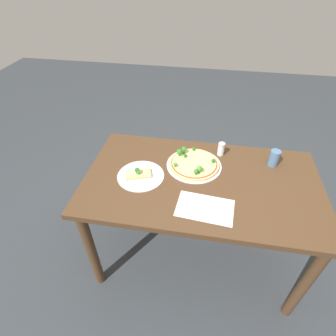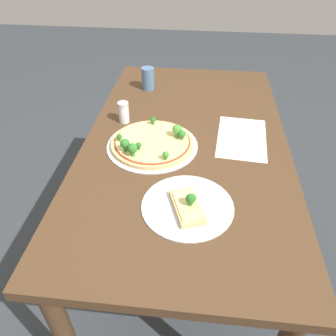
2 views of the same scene
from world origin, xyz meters
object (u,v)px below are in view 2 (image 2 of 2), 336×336
Objects in this scene: condiment_shaker at (124,112)px; pizza_tray_whole at (152,143)px; drinking_cup at (148,78)px; dining_table at (185,159)px; pizza_tray_slice at (188,206)px.

pizza_tray_whole is at bearing -139.10° from condiment_shaker.
drinking_cup reaches higher than pizza_tray_whole.
condiment_shaker is (0.10, 0.26, 0.14)m from dining_table.
dining_table is at bearing -63.57° from pizza_tray_whole.
pizza_tray_slice is at bearing -175.52° from dining_table.
pizza_tray_slice is 2.67× the size of drinking_cup.
pizza_tray_whole is 1.22× the size of pizza_tray_slice.
drinking_cup is at bearing -8.89° from condiment_shaker.
pizza_tray_whole is at bearing -169.41° from drinking_cup.
condiment_shaker is at bearing 32.03° from pizza_tray_slice.
condiment_shaker is (0.16, 0.14, 0.03)m from pizza_tray_whole.
pizza_tray_whole is at bearing 116.43° from dining_table.
dining_table is 4.04× the size of pizza_tray_whole.
condiment_shaker reaches higher than pizza_tray_slice.
dining_table is 13.19× the size of drinking_cup.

